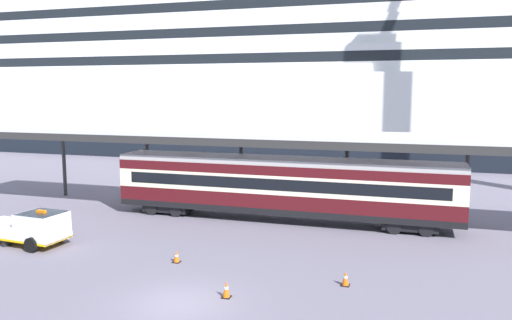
{
  "coord_description": "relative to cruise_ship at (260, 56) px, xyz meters",
  "views": [
    {
      "loc": [
        8.72,
        -17.58,
        8.39
      ],
      "look_at": [
        0.21,
        9.76,
        4.5
      ],
      "focal_mm": 36.0,
      "sensor_mm": 36.0,
      "label": 1
    }
  ],
  "objects": [
    {
      "name": "cruise_ship",
      "position": [
        0.0,
        0.0,
        0.0
      ],
      "size": [
        155.79,
        24.78,
        37.6
      ],
      "color": "black",
      "rests_on": "ground"
    },
    {
      "name": "traffic_cone_near",
      "position": [
        9.91,
        -46.77,
        -12.78
      ],
      "size": [
        0.36,
        0.36,
        0.6
      ],
      "color": "black",
      "rests_on": "ground"
    },
    {
      "name": "train_carriage",
      "position": [
        12.85,
        -37.31,
        -10.76
      ],
      "size": [
        22.13,
        2.81,
        4.11
      ],
      "color": "black",
      "rests_on": "ground"
    },
    {
      "name": "platform_canopy",
      "position": [
        12.85,
        -36.88,
        -7.63
      ],
      "size": [
        44.91,
        5.13,
        5.7
      ],
      "color": "silver",
      "rests_on": "ground"
    },
    {
      "name": "service_truck",
      "position": [
        0.93,
        -46.49,
        -12.08
      ],
      "size": [
        5.36,
        2.62,
        2.02
      ],
      "color": "white",
      "rests_on": "ground"
    },
    {
      "name": "traffic_cone_mid",
      "position": [
        18.24,
        -47.36,
        -12.74
      ],
      "size": [
        0.36,
        0.36,
        0.67
      ],
      "color": "black",
      "rests_on": "ground"
    },
    {
      "name": "ground_plane",
      "position": [
        12.15,
        -51.24,
        -13.07
      ],
      "size": [
        400.0,
        400.0,
        0.0
      ],
      "primitive_type": "plane",
      "color": "slate"
    },
    {
      "name": "quay_bollard",
      "position": [
        -0.18,
        -47.09,
        -12.55
      ],
      "size": [
        0.48,
        0.48,
        0.96
      ],
      "color": "black",
      "rests_on": "ground"
    },
    {
      "name": "traffic_cone_far",
      "position": [
        13.77,
        -50.09,
        -12.72
      ],
      "size": [
        0.36,
        0.36,
        0.71
      ],
      "color": "black",
      "rests_on": "ground"
    }
  ]
}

